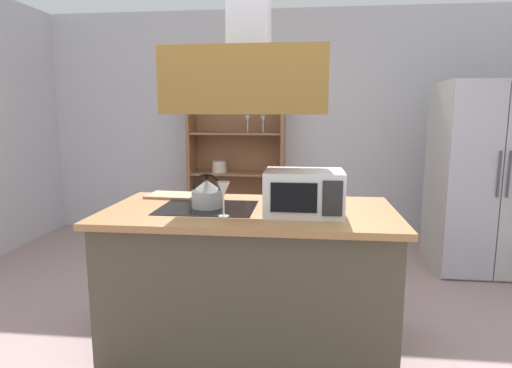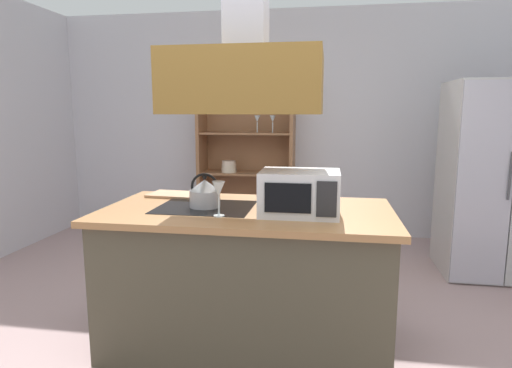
{
  "view_description": "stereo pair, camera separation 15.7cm",
  "coord_description": "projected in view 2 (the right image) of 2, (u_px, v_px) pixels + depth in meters",
  "views": [
    {
      "loc": [
        0.23,
        -2.39,
        1.5
      ],
      "look_at": [
        -0.1,
        0.59,
        1.0
      ],
      "focal_mm": 30.39,
      "sensor_mm": 36.0,
      "label": 1
    },
    {
      "loc": [
        0.38,
        -2.36,
        1.5
      ],
      "look_at": [
        -0.1,
        0.59,
        1.0
      ],
      "focal_mm": 30.39,
      "sensor_mm": 36.0,
      "label": 2
    }
  ],
  "objects": [
    {
      "name": "dish_cabinet",
      "position": [
        247.0,
        166.0,
        5.27
      ],
      "size": [
        1.14,
        0.4,
        1.92
      ],
      "color": "#916240",
      "rests_on": "ground"
    },
    {
      "name": "microwave",
      "position": [
        300.0,
        193.0,
        2.54
      ],
      "size": [
        0.46,
        0.35,
        0.26
      ],
      "color": "silver",
      "rests_on": "kitchen_island"
    },
    {
      "name": "wine_glass_on_counter",
      "position": [
        219.0,
        191.0,
        2.49
      ],
      "size": [
        0.08,
        0.08,
        0.21
      ],
      "color": "silver",
      "rests_on": "kitchen_island"
    },
    {
      "name": "cutting_board",
      "position": [
        174.0,
        194.0,
        3.13
      ],
      "size": [
        0.36,
        0.27,
        0.02
      ],
      "primitive_type": "cube",
      "rotation": [
        0.0,
        0.0,
        -0.08
      ],
      "color": "tan",
      "rests_on": "kitchen_island"
    },
    {
      "name": "refrigerator",
      "position": [
        497.0,
        180.0,
        3.96
      ],
      "size": [
        0.9,
        0.77,
        1.78
      ],
      "color": "#BDBAB6",
      "rests_on": "ground"
    },
    {
      "name": "ground_plane",
      "position": [
        257.0,
        364.0,
        2.61
      ],
      "size": [
        7.8,
        7.8,
        0.0
      ],
      "primitive_type": "plane",
      "color": "#A78A88"
    },
    {
      "name": "kitchen_island",
      "position": [
        247.0,
        277.0,
        2.78
      ],
      "size": [
        1.8,
        0.95,
        0.9
      ],
      "color": "#4D4736",
      "rests_on": "ground"
    },
    {
      "name": "wall_back",
      "position": [
        296.0,
        124.0,
        5.31
      ],
      "size": [
        6.0,
        0.12,
        2.7
      ],
      "primitive_type": "cube",
      "color": "silver",
      "rests_on": "ground"
    },
    {
      "name": "range_hood",
      "position": [
        246.0,
        65.0,
        2.57
      ],
      "size": [
        0.9,
        0.7,
        1.21
      ],
      "color": "olive"
    },
    {
      "name": "kettle",
      "position": [
        205.0,
        193.0,
        2.74
      ],
      "size": [
        0.19,
        0.19,
        0.22
      ],
      "color": "#B6B5BC",
      "rests_on": "kitchen_island"
    }
  ]
}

